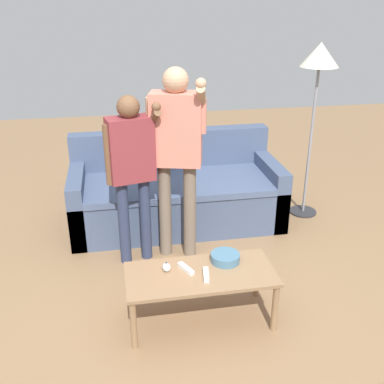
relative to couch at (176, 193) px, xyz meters
name	(u,v)px	position (x,y,z in m)	size (l,w,h in m)	color
ground_plane	(189,316)	(-0.13, -1.51, -0.30)	(12.00, 12.00, 0.00)	#93704C
couch	(176,193)	(0.00, 0.00, 0.00)	(2.04, 0.93, 0.86)	#475675
coffee_table	(200,279)	(-0.06, -1.56, 0.04)	(1.02, 0.46, 0.39)	#997551
snack_bowl	(225,258)	(0.14, -1.45, 0.12)	(0.21, 0.21, 0.06)	teal
game_remote_nunchuk	(167,267)	(-0.28, -1.48, 0.12)	(0.06, 0.09, 0.05)	white
floor_lamp	(319,67)	(1.35, -0.08, 1.21)	(0.36, 0.36, 1.73)	#2D2D33
player_center	(176,144)	(-0.08, -0.66, 0.73)	(0.47, 0.42, 1.63)	#756656
player_left	(131,162)	(-0.45, -0.68, 0.61)	(0.45, 0.28, 1.44)	#2D3856
game_remote_wand_near	(206,275)	(-0.03, -1.61, 0.11)	(0.06, 0.15, 0.03)	white
game_remote_wand_far	(186,269)	(-0.15, -1.52, 0.11)	(0.10, 0.15, 0.03)	white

